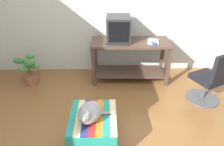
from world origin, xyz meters
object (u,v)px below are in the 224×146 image
potted_plant (29,70)px  book (153,42)px  tv_monitor (118,29)px  office_chair (210,81)px  desk (130,54)px  cat (89,112)px  stapler (154,43)px  ottoman_with_blanket (94,129)px  keyboard (118,43)px

potted_plant → book: bearing=2.1°
tv_monitor → office_chair: tv_monitor is taller
tv_monitor → book: 0.65m
desk → cat: (-0.63, -1.61, 0.01)m
desk → cat: bearing=-109.7°
tv_monitor → cat: tv_monitor is taller
cat → potted_plant: (-1.24, 1.48, -0.25)m
cat → stapler: stapler is taller
desk → potted_plant: bearing=-174.2°
potted_plant → desk: bearing=4.2°
desk → office_chair: 1.42m
potted_plant → office_chair: size_ratio=0.64×
ottoman_with_blanket → potted_plant: (-1.27, 1.42, 0.07)m
tv_monitor → potted_plant: bearing=-172.2°
book → office_chair: 1.13m
desk → cat: desk is taller
desk → book: size_ratio=5.93×
keyboard → cat: size_ratio=0.88×
book → cat: book is taller
desk → stapler: size_ratio=12.97×
keyboard → ottoman_with_blanket: (-0.36, -1.44, -0.57)m
tv_monitor → book: size_ratio=2.02×
book → stapler: size_ratio=2.19×
keyboard → potted_plant: keyboard is taller
keyboard → potted_plant: bearing=-173.7°
ottoman_with_blanket → stapler: (0.97, 1.39, 0.58)m
tv_monitor → ottoman_with_blanket: tv_monitor is taller
office_chair → book: bearing=-65.9°
ottoman_with_blanket → stapler: stapler is taller
ottoman_with_blanket → cat: size_ratio=1.41×
book → potted_plant: 2.31m
cat → potted_plant: 1.94m
potted_plant → keyboard: bearing=0.5°
office_chair → stapler: 1.08m
book → office_chair: bearing=-27.8°
book → office_chair: (0.80, -0.70, -0.40)m
desk → keyboard: keyboard is taller
keyboard → ottoman_with_blanket: keyboard is taller
book → stapler: 0.12m
desk → keyboard: (-0.24, -0.12, 0.26)m
keyboard → stapler: stapler is taller
ottoman_with_blanket → office_chair: bearing=24.4°
ottoman_with_blanket → potted_plant: size_ratio=1.14×
keyboard → stapler: (0.62, -0.05, 0.01)m
office_chair → keyboard: bearing=-48.6°
desk → tv_monitor: size_ratio=2.94×
tv_monitor → keyboard: tv_monitor is taller
book → stapler: bearing=-83.2°
keyboard → book: keyboard is taller
keyboard → ottoman_with_blanket: size_ratio=0.62×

